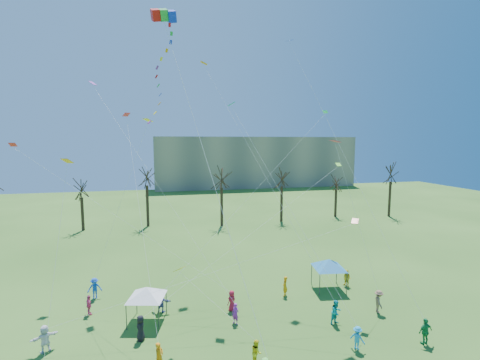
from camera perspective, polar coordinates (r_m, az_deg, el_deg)
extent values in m
cube|color=gray|center=(103.27, 2.53, 3.18)|extent=(60.00, 14.00, 15.00)
cylinder|color=black|center=(56.94, -25.29, -5.27)|extent=(0.44, 0.44, 5.14)
cylinder|color=black|center=(55.83, -15.50, -4.29)|extent=(0.44, 0.44, 6.68)
cylinder|color=black|center=(54.18, -3.15, -4.62)|extent=(0.44, 0.44, 6.25)
cylinder|color=black|center=(57.50, 7.10, -4.08)|extent=(0.44, 0.44, 6.09)
cylinder|color=black|center=(63.28, 16.01, -3.80)|extent=(0.44, 0.44, 5.03)
cylinder|color=black|center=(66.76, 24.17, -2.99)|extent=(0.44, 0.44, 6.42)
cube|color=red|center=(28.46, -14.22, 25.63)|extent=(0.82, 1.26, 1.20)
cube|color=green|center=(28.46, -12.93, 25.66)|extent=(0.82, 1.26, 1.20)
cube|color=#102BD0|center=(28.47, -11.65, 25.69)|extent=(0.82, 1.26, 1.20)
cylinder|color=white|center=(21.41, -5.61, 3.00)|extent=(0.02, 0.02, 23.43)
cylinder|color=#3F3F44|center=(27.48, -18.83, -21.30)|extent=(0.08, 0.08, 1.91)
cylinder|color=#3F3F44|center=(26.84, -13.69, -21.84)|extent=(0.08, 0.08, 1.91)
cylinder|color=#3F3F44|center=(29.48, -17.23, -19.24)|extent=(0.08, 0.08, 1.91)
cylinder|color=#3F3F44|center=(28.88, -12.47, -19.65)|extent=(0.08, 0.08, 1.91)
pyramid|color=white|center=(27.55, -15.65, -17.95)|extent=(3.55, 3.55, 0.82)
cylinder|color=#3F3F44|center=(31.90, 13.44, -16.97)|extent=(0.08, 0.08, 2.00)
cylinder|color=#3F3F44|center=(32.71, 17.75, -16.49)|extent=(0.08, 0.08, 2.00)
cylinder|color=#3F3F44|center=(34.08, 12.12, -15.36)|extent=(0.08, 0.08, 2.00)
cylinder|color=#3F3F44|center=(34.84, 16.16, -14.98)|extent=(0.08, 0.08, 2.00)
pyramid|color=#2271AA|center=(32.84, 14.94, -13.63)|extent=(3.77, 3.77, 0.86)
imported|color=orange|center=(23.10, -13.64, -27.24)|extent=(0.70, 0.75, 1.73)
imported|color=yellow|center=(23.12, 2.81, -27.25)|extent=(0.60, 0.77, 1.57)
imported|color=#1A98D7|center=(25.54, 19.40, -24.08)|extent=(1.05, 1.16, 1.56)
imported|color=#1D8745|center=(27.72, 29.08, -21.64)|extent=(1.11, 0.56, 1.83)
imported|color=white|center=(27.20, -30.34, -22.32)|extent=(1.71, 1.31, 1.80)
imported|color=black|center=(26.07, -16.61, -23.04)|extent=(0.58, 0.87, 1.77)
imported|color=purple|center=(27.04, -0.79, -21.84)|extent=(0.66, 0.67, 1.57)
imported|color=#0B9AA4|center=(27.90, 16.10, -20.84)|extent=(1.07, 0.94, 1.84)
imported|color=#866249|center=(30.53, 22.59, -18.60)|extent=(0.98, 1.33, 1.83)
imported|color=#F3518E|center=(30.58, -24.37, -18.87)|extent=(0.76, 1.02, 1.61)
imported|color=#464D97|center=(29.24, -13.34, -19.56)|extent=(1.63, 1.20, 1.71)
imported|color=#AF152F|center=(28.78, -1.42, -19.88)|extent=(0.97, 0.91, 1.66)
imported|color=orange|center=(31.33, 7.67, -17.52)|extent=(0.71, 0.77, 1.77)
imported|color=yellow|center=(34.43, 17.78, -15.69)|extent=(0.90, 0.96, 1.57)
imported|color=blue|center=(33.13, -23.55, -16.58)|extent=(1.28, 0.86, 1.85)
cube|color=orange|center=(25.82, -27.41, 2.92)|extent=(0.77, 0.83, 0.36)
cylinder|color=white|center=(23.81, -28.82, -10.94)|extent=(0.01, 0.01, 12.33)
cube|color=#DB2448|center=(32.67, -18.83, 10.53)|extent=(0.77, 0.81, 0.31)
cylinder|color=white|center=(26.36, -16.82, -4.54)|extent=(0.01, 0.01, 19.71)
cube|color=yellow|center=(23.69, -10.30, -14.73)|extent=(0.87, 0.88, 0.40)
cylinder|color=white|center=(23.02, -4.11, -20.47)|extent=(0.01, 0.01, 6.63)
cube|color=#1BA9CF|center=(30.07, -1.48, 12.86)|extent=(0.75, 0.67, 0.39)
cylinder|color=white|center=(25.90, 7.77, -3.56)|extent=(0.01, 0.01, 19.74)
cube|color=blue|center=(37.40, 8.43, 22.48)|extent=(0.94, 0.90, 0.28)
cylinder|color=white|center=(29.75, 17.25, 4.30)|extent=(0.01, 0.01, 27.52)
cube|color=red|center=(28.17, 19.03, -6.64)|extent=(0.78, 0.80, 0.32)
cylinder|color=white|center=(25.01, -4.26, -15.29)|extent=(0.01, 0.01, 23.23)
cube|color=#6BE535|center=(37.06, 16.44, 2.56)|extent=(0.55, 0.65, 0.33)
cylinder|color=white|center=(29.56, 3.54, -7.91)|extent=(0.01, 0.01, 24.11)
cube|color=purple|center=(37.51, -23.84, 14.88)|extent=(0.82, 0.80, 0.42)
cylinder|color=white|center=(30.05, -14.45, 0.09)|extent=(0.01, 0.01, 24.99)
cube|color=orange|center=(37.75, -6.20, 19.23)|extent=(0.72, 0.58, 0.34)
cylinder|color=white|center=(30.31, 3.20, 2.73)|extent=(0.01, 0.01, 26.43)
cube|color=red|center=(27.18, 15.95, 6.38)|extent=(0.86, 0.71, 0.18)
cylinder|color=white|center=(28.09, 19.40, -6.48)|extent=(0.01, 0.01, 12.55)
cube|color=yellow|center=(26.71, -15.46, 9.82)|extent=(0.82, 0.82, 0.23)
cylinder|color=white|center=(27.62, -20.15, -5.03)|extent=(0.01, 0.01, 14.45)
cube|color=#1CD5BE|center=(38.39, 14.33, 11.22)|extent=(0.80, 0.82, 0.28)
cylinder|color=white|center=(31.67, 2.69, -1.70)|extent=(0.01, 0.01, 24.71)
cube|color=red|center=(32.47, -34.27, 5.01)|extent=(0.54, 0.64, 0.31)
cylinder|color=white|center=(28.66, -19.37, -6.49)|extent=(0.01, 0.01, 21.12)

